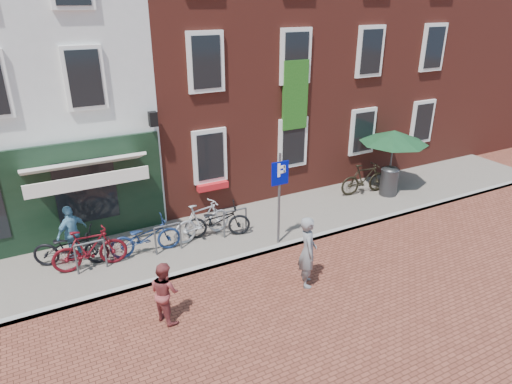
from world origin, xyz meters
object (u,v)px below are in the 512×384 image
cafe_person (72,233)px  bicycle_4 (217,221)px  bicycle_2 (145,237)px  parasol (394,134)px  woman (308,251)px  parking_sign (280,187)px  bicycle_0 (71,247)px  boy (165,292)px  bicycle_1 (90,249)px  bicycle_5 (364,179)px  bicycle_3 (202,220)px  litter_bin (389,179)px

cafe_person → bicycle_4: cafe_person is taller
bicycle_2 → parasol: bearing=-83.6°
woman → cafe_person: size_ratio=1.20×
parking_sign → bicycle_0: 5.63m
bicycle_2 → boy: bearing=176.6°
woman → bicycle_0: bearing=79.7°
cafe_person → bicycle_1: (0.30, -0.71, -0.20)m
bicycle_0 → bicycle_2: same height
bicycle_2 → bicycle_5: bearing=-83.5°
bicycle_3 → bicycle_5: 6.23m
boy → bicycle_2: (0.32, 2.78, -0.11)m
boy → bicycle_3: size_ratio=0.77×
cafe_person → bicycle_3: size_ratio=0.82×
woman → bicycle_0: woman is taller
litter_bin → bicycle_2: litter_bin is taller
woman → bicycle_3: (-1.45, 3.19, -0.26)m
parking_sign → cafe_person: size_ratio=1.76×
parasol → bicycle_1: 10.64m
bicycle_2 → bicycle_3: size_ratio=1.03×
parking_sign → boy: bearing=-156.9°
parking_sign → bicycle_0: (-5.28, 1.52, -1.22)m
bicycle_0 → bicycle_4: same height
bicycle_5 → bicycle_3: bearing=100.3°
woman → boy: (-3.43, 0.31, -0.20)m
boy → bicycle_4: size_ratio=0.75×
boy → cafe_person: 3.71m
parking_sign → bicycle_2: size_ratio=1.40×
parasol → bicycle_3: (-7.43, -0.40, -1.44)m
cafe_person → bicycle_2: (1.73, -0.65, -0.26)m
bicycle_3 → bicycle_5: (6.22, 0.36, 0.00)m
bicycle_2 → bicycle_3: 1.67m
parasol → cafe_person: 10.90m
cafe_person → bicycle_4: 3.88m
bicycle_1 → bicycle_4: bearing=-85.1°
bicycle_0 → bicycle_1: (0.40, -0.41, 0.05)m
parasol → cafe_person: (-10.83, 0.14, -1.23)m
parasol → boy: parasol is taller
litter_bin → bicycle_1: litter_bin is taller
parasol → parking_sign: bearing=-163.5°
bicycle_2 → bicycle_4: (2.08, -0.03, 0.00)m
bicycle_3 → litter_bin: bearing=-102.4°
bicycle_1 → woman: bearing=-119.3°
parking_sign → bicycle_4: 2.16m
boy → bicycle_1: boy is taller
litter_bin → bicycle_3: 6.92m
parasol → bicycle_1: (-10.53, -0.57, -1.44)m
woman → bicycle_5: size_ratio=0.99×
bicycle_5 → bicycle_0: bearing=97.7°
bicycle_3 → bicycle_5: size_ratio=1.00×
litter_bin → bicycle_3: size_ratio=0.61×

